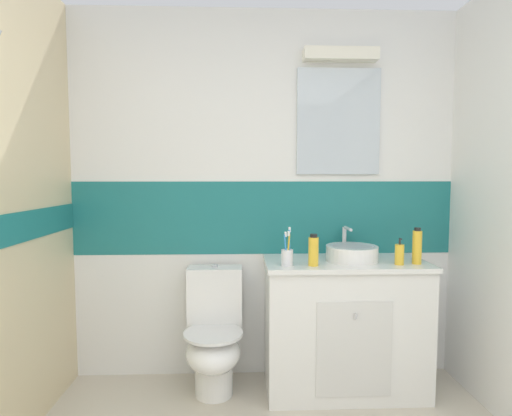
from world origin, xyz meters
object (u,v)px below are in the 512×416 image
object	(u,v)px
toilet	(214,335)
shampoo_bottle_tall	(417,247)
toothbrush_cup	(287,256)
mouthwash_bottle	(313,251)
sink_basin	(352,252)
soap_dispenser	(399,254)

from	to	relation	value
toilet	shampoo_bottle_tall	size ratio (longest dim) A/B	3.58
toothbrush_cup	mouthwash_bottle	distance (m)	0.16
sink_basin	mouthwash_bottle	xyz separation A→B (m)	(-0.27, -0.14, 0.04)
soap_dispenser	toilet	bearing A→B (deg)	172.83
shampoo_bottle_tall	soap_dispenser	bearing A→B (deg)	-170.46
toilet	toothbrush_cup	size ratio (longest dim) A/B	3.45
shampoo_bottle_tall	mouthwash_bottle	size ratio (longest dim) A/B	1.17
toilet	shampoo_bottle_tall	xyz separation A→B (m)	(1.25, -0.12, 0.59)
sink_basin	mouthwash_bottle	distance (m)	0.31
toilet	soap_dispenser	world-z (taller)	soap_dispenser
toothbrush_cup	soap_dispenser	world-z (taller)	toothbrush_cup
sink_basin	mouthwash_bottle	size ratio (longest dim) A/B	1.93
shampoo_bottle_tall	mouthwash_bottle	bearing A→B (deg)	-177.56
shampoo_bottle_tall	mouthwash_bottle	distance (m)	0.64
toilet	mouthwash_bottle	world-z (taller)	mouthwash_bottle
toilet	soap_dispenser	size ratio (longest dim) A/B	4.86
soap_dispenser	shampoo_bottle_tall	bearing A→B (deg)	9.54
toilet	shampoo_bottle_tall	world-z (taller)	shampoo_bottle_tall
sink_basin	toothbrush_cup	world-z (taller)	toothbrush_cup
toothbrush_cup	mouthwash_bottle	bearing A→B (deg)	-5.84
soap_dispenser	shampoo_bottle_tall	world-z (taller)	shampoo_bottle_tall
soap_dispenser	toothbrush_cup	bearing A→B (deg)	179.33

